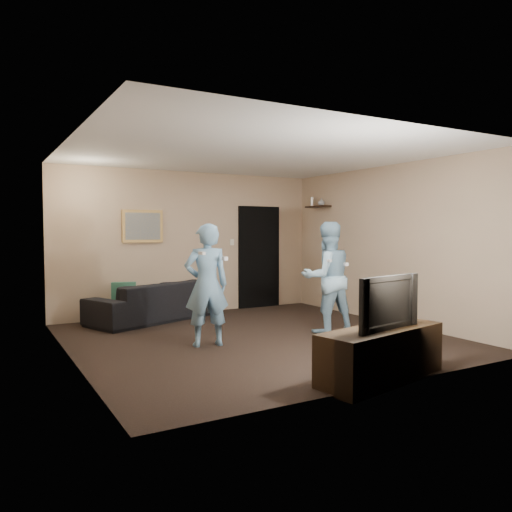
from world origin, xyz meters
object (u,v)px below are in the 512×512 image
tv_console (381,355)px  television (382,302)px  wii_player_left (207,285)px  wii_player_right (327,277)px  sofa (154,301)px

tv_console → television: (0.00, 0.00, 0.55)m
tv_console → wii_player_left: wii_player_left is taller
television → wii_player_right: size_ratio=0.57×
sofa → wii_player_left: 2.21m
sofa → wii_player_right: size_ratio=1.36×
sofa → wii_player_right: 3.02m
wii_player_left → television: bearing=-66.7°
wii_player_right → wii_player_left: bearing=176.9°
television → wii_player_left: (-0.96, 2.24, 0.01)m
tv_console → television: 0.55m
tv_console → wii_player_left: size_ratio=0.96×
sofa → television: television is taller
tv_console → wii_player_right: 2.41m
sofa → television: 4.53m
sofa → television: (0.99, -4.40, 0.47)m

